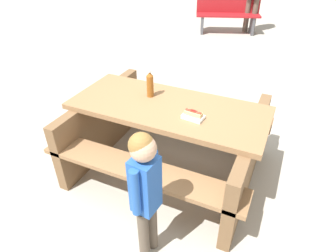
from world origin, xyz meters
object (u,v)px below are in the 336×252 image
at_px(hotdog_tray, 193,115).
at_px(park_bench_near, 228,14).
at_px(picnic_table, 168,133).
at_px(soda_bottle, 150,84).
at_px(child_in_coat, 145,185).

relative_size(hotdog_tray, park_bench_near, 0.12).
xyz_separation_m(picnic_table, park_bench_near, (-0.75, 5.13, 0.00)).
height_order(soda_bottle, child_in_coat, child_in_coat).
relative_size(child_in_coat, park_bench_near, 0.71).
distance_m(hotdog_tray, park_bench_near, 5.36).
height_order(soda_bottle, park_bench_near, soda_bottle).
xyz_separation_m(child_in_coat, park_bench_near, (-1.01, 6.06, -0.25)).
xyz_separation_m(hotdog_tray, child_in_coat, (-0.03, -0.81, -0.08)).
distance_m(soda_bottle, child_in_coat, 1.15).
distance_m(soda_bottle, hotdog_tray, 0.56).
relative_size(picnic_table, soda_bottle, 6.76).
bearing_deg(hotdog_tray, picnic_table, 157.91).
bearing_deg(soda_bottle, park_bench_near, 95.96).
bearing_deg(child_in_coat, hotdog_tray, 88.19).
bearing_deg(soda_bottle, picnic_table, -22.74).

